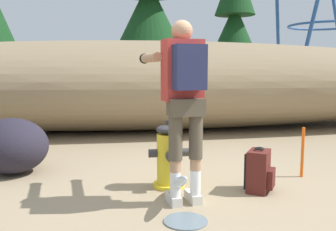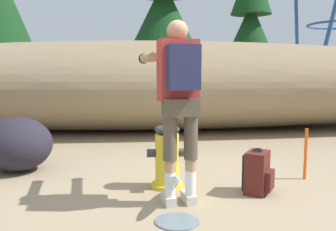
{
  "view_description": "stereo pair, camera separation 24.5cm",
  "coord_description": "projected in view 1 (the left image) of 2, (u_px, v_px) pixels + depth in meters",
  "views": [
    {
      "loc": [
        -0.8,
        -3.62,
        1.28
      ],
      "look_at": [
        -0.17,
        0.56,
        0.75
      ],
      "focal_mm": 39.49,
      "sensor_mm": 36.0,
      "label": 1
    },
    {
      "loc": [
        -0.56,
        -3.65,
        1.28
      ],
      "look_at": [
        -0.17,
        0.56,
        0.75
      ],
      "focal_mm": 39.49,
      "sensor_mm": 36.0,
      "label": 2
    }
  ],
  "objects": [
    {
      "name": "fire_hydrant",
      "position": [
        169.0,
        157.0,
        4.01
      ],
      "size": [
        0.44,
        0.39,
        0.74
      ],
      "color": "yellow",
      "rests_on": "ground_plane"
    },
    {
      "name": "hydrant_water_jet",
      "position": [
        179.0,
        189.0,
        3.41
      ],
      "size": [
        0.37,
        0.98,
        0.43
      ],
      "color": "silver",
      "rests_on": "ground_plane"
    },
    {
      "name": "survey_stake",
      "position": [
        303.0,
        152.0,
        4.39
      ],
      "size": [
        0.04,
        0.04,
        0.6
      ],
      "primitive_type": "cylinder",
      "color": "#E55914",
      "rests_on": "ground_plane"
    },
    {
      "name": "spare_backpack",
      "position": [
        259.0,
        171.0,
        3.87
      ],
      "size": [
        0.36,
        0.36,
        0.47
      ],
      "rotation": [
        0.0,
        0.0,
        5.71
      ],
      "color": "#511E19",
      "rests_on": "ground_plane"
    },
    {
      "name": "ground_plane",
      "position": [
        193.0,
        195.0,
        3.83
      ],
      "size": [
        56.0,
        56.0,
        0.04
      ],
      "primitive_type": "cube",
      "color": "#998466"
    },
    {
      "name": "utility_worker",
      "position": [
        183.0,
        88.0,
        3.46
      ],
      "size": [
        0.61,
        1.01,
        1.73
      ],
      "rotation": [
        0.0,
        0.0,
        1.71
      ],
      "color": "beige",
      "rests_on": "ground_plane"
    },
    {
      "name": "dirt_embankment",
      "position": [
        150.0,
        85.0,
        7.89
      ],
      "size": [
        17.18,
        3.2,
        1.87
      ],
      "primitive_type": "ellipsoid",
      "color": "#897556",
      "rests_on": "ground_plane"
    },
    {
      "name": "pine_tree_center",
      "position": [
        235.0,
        25.0,
        13.77
      ],
      "size": [
        2.31,
        2.31,
        5.42
      ],
      "color": "#47331E",
      "rests_on": "ground_plane"
    },
    {
      "name": "pine_tree_left",
      "position": [
        149.0,
        9.0,
        12.01
      ],
      "size": [
        2.89,
        2.89,
        6.03
      ],
      "color": "#47331E",
      "rests_on": "ground_plane"
    },
    {
      "name": "boulder_mid",
      "position": [
        11.0,
        146.0,
        4.55
      ],
      "size": [
        1.22,
        1.2,
        0.69
      ],
      "primitive_type": "ellipsoid",
      "rotation": [
        0.0,
        0.0,
        1.03
      ],
      "color": "#25212D",
      "rests_on": "ground_plane"
    }
  ]
}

